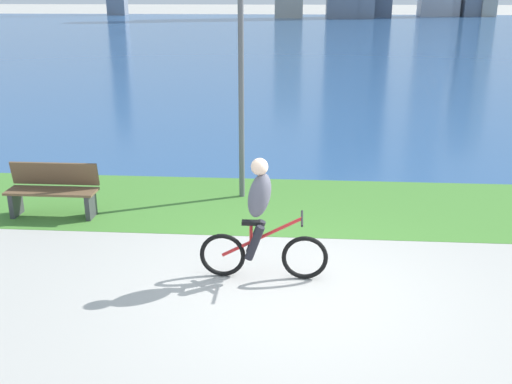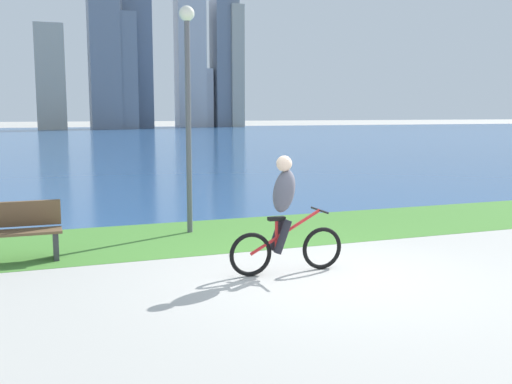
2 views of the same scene
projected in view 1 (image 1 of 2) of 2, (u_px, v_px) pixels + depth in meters
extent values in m
plane|color=#B2AFA8|center=(294.00, 290.00, 7.54)|extent=(300.00, 300.00, 0.00)
cube|color=#478433|center=(296.00, 205.00, 10.51)|extent=(120.00, 2.94, 0.01)
cube|color=#2D568C|center=(301.00, 34.00, 51.18)|extent=(300.00, 83.33, 0.00)
torus|color=black|center=(305.00, 258.00, 7.73)|extent=(0.61, 0.06, 0.61)
torus|color=black|center=(223.00, 255.00, 7.81)|extent=(0.61, 0.06, 0.61)
cylinder|color=red|center=(262.00, 237.00, 7.68)|extent=(1.06, 0.04, 0.59)
cylinder|color=red|center=(251.00, 240.00, 7.71)|extent=(0.04, 0.04, 0.46)
cube|color=black|center=(251.00, 223.00, 7.63)|extent=(0.24, 0.10, 0.05)
cylinder|color=black|center=(302.00, 218.00, 7.56)|extent=(0.03, 0.52, 0.03)
ellipsoid|color=#595966|center=(259.00, 195.00, 7.50)|extent=(0.40, 0.36, 0.65)
sphere|color=beige|center=(260.00, 167.00, 7.37)|extent=(0.22, 0.22, 0.22)
cylinder|color=#26262D|center=(256.00, 237.00, 7.80)|extent=(0.27, 0.11, 0.49)
cylinder|color=#26262D|center=(255.00, 243.00, 7.61)|extent=(0.27, 0.11, 0.49)
cube|color=brown|center=(52.00, 191.00, 9.83)|extent=(1.50, 0.45, 0.04)
cube|color=brown|center=(55.00, 174.00, 9.94)|extent=(1.50, 0.11, 0.40)
cube|color=#38383D|center=(91.00, 205.00, 9.86)|extent=(0.08, 0.37, 0.45)
cube|color=#38383D|center=(16.00, 203.00, 9.95)|extent=(0.08, 0.37, 0.45)
cylinder|color=#595960|center=(241.00, 92.00, 10.32)|extent=(0.10, 0.10, 3.90)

